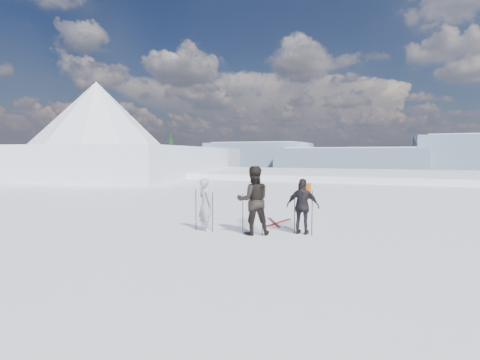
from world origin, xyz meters
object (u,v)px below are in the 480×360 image
object	(u,v)px
skier_grey	(205,204)
skis_loose	(276,223)
skier_dark	(253,200)
skier_pack	(303,206)

from	to	relation	value
skier_grey	skis_loose	bearing A→B (deg)	-95.84
skier_grey	skier_dark	distance (m)	1.53
skier_grey	skier_dark	xyz separation A→B (m)	(1.52, 0.03, 0.18)
skier_pack	skis_loose	distance (m)	1.96
skier_grey	skis_loose	size ratio (longest dim) A/B	0.95
skis_loose	skier_pack	bearing A→B (deg)	-48.57
skis_loose	skier_grey	bearing A→B (deg)	-129.78
skier_dark	skier_pack	bearing A→B (deg)	175.14
skier_pack	skier_grey	bearing A→B (deg)	10.40
skier_grey	skis_loose	distance (m)	2.66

